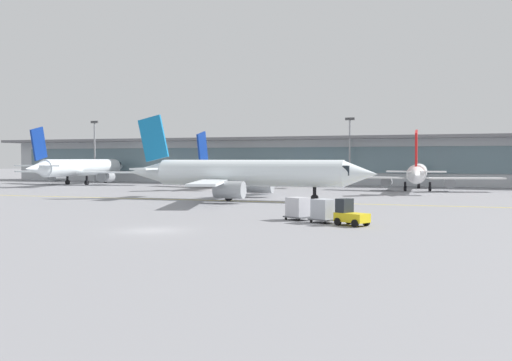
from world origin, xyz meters
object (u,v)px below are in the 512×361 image
at_px(gate_airplane_0, 81,168).
at_px(apron_light_mast_1, 350,148).
at_px(taxiing_regional_jet, 246,174).
at_px(cargo_dolly_trailing, 298,208).
at_px(baggage_tug, 350,214).
at_px(gate_airplane_1, 229,171).
at_px(apron_light_mast_0, 95,148).
at_px(cargo_dolly_lead, 324,210).
at_px(gate_airplane_2, 418,173).

relative_size(gate_airplane_0, apron_light_mast_1, 2.56).
height_order(gate_airplane_0, apron_light_mast_1, apron_light_mast_1).
bearing_deg(taxiing_regional_jet, cargo_dolly_trailing, -60.18).
bearing_deg(baggage_tug, apron_light_mast_1, 128.48).
relative_size(taxiing_regional_jet, baggage_tug, 11.29).
xyz_separation_m(baggage_tug, cargo_dolly_trailing, (-5.00, 2.48, 0.16)).
relative_size(gate_airplane_1, taxiing_regional_jet, 0.88).
distance_m(apron_light_mast_0, apron_light_mast_1, 56.05).
distance_m(baggage_tug, apron_light_mast_1, 67.98).
height_order(gate_airplane_1, apron_light_mast_1, apron_light_mast_1).
bearing_deg(cargo_dolly_lead, gate_airplane_2, 113.97).
distance_m(cargo_dolly_trailing, apron_light_mast_1, 64.65).
bearing_deg(gate_airplane_0, apron_light_mast_0, 18.60).
height_order(gate_airplane_2, taxiing_regional_jet, taxiing_regional_jet).
xyz_separation_m(gate_airplane_0, gate_airplane_1, (32.64, -0.07, -0.39)).
height_order(baggage_tug, cargo_dolly_lead, baggage_tug).
height_order(gate_airplane_1, cargo_dolly_trailing, gate_airplane_1).
xyz_separation_m(gate_airplane_1, baggage_tug, (33.52, -53.26, -2.02)).
distance_m(taxiing_regional_jet, apron_light_mast_1, 43.12).
xyz_separation_m(gate_airplane_0, gate_airplane_2, (65.97, -0.28, -0.48)).
bearing_deg(cargo_dolly_trailing, cargo_dolly_lead, -0.00).
bearing_deg(gate_airplane_0, gate_airplane_2, -93.49).
height_order(taxiing_regional_jet, apron_light_mast_1, apron_light_mast_1).
xyz_separation_m(cargo_dolly_trailing, apron_light_mast_1, (-9.17, 63.71, 6.13)).
bearing_deg(apron_light_mast_1, taxiing_regional_jet, -95.38).
height_order(gate_airplane_2, apron_light_mast_0, apron_light_mast_0).
relative_size(gate_airplane_0, apron_light_mast_0, 2.47).
height_order(baggage_tug, apron_light_mast_0, apron_light_mast_0).
bearing_deg(gate_airplane_0, gate_airplane_1, -93.36).
distance_m(gate_airplane_2, baggage_tug, 53.08).
height_order(cargo_dolly_trailing, apron_light_mast_0, apron_light_mast_0).
bearing_deg(apron_light_mast_0, taxiing_regional_jet, -37.46).
distance_m(gate_airplane_2, cargo_dolly_trailing, 50.82).
distance_m(gate_airplane_0, gate_airplane_1, 32.65).
bearing_deg(apron_light_mast_1, cargo_dolly_lead, -79.74).
xyz_separation_m(baggage_tug, apron_light_mast_1, (-14.16, 66.19, 6.29)).
distance_m(gate_airplane_1, gate_airplane_2, 33.33).
xyz_separation_m(gate_airplane_1, cargo_dolly_trailing, (28.53, -50.78, -1.86)).
bearing_deg(taxiing_regional_jet, apron_light_mast_0, 140.15).
height_order(taxiing_regional_jet, cargo_dolly_lead, taxiing_regional_jet).
height_order(baggage_tug, cargo_dolly_trailing, baggage_tug).
bearing_deg(baggage_tug, gate_airplane_2, 116.62).
xyz_separation_m(gate_airplane_0, apron_light_mast_1, (52.00, 12.86, 3.88)).
xyz_separation_m(taxiing_regional_jet, baggage_tug, (18.19, -23.43, -2.42)).
height_order(apron_light_mast_0, apron_light_mast_1, apron_light_mast_0).
height_order(gate_airplane_0, cargo_dolly_lead, gate_airplane_0).
xyz_separation_m(gate_airplane_0, baggage_tug, (66.16, -53.33, -2.41)).
relative_size(cargo_dolly_trailing, apron_light_mast_0, 0.19).
relative_size(cargo_dolly_lead, apron_light_mast_1, 0.20).
bearing_deg(cargo_dolly_trailing, gate_airplane_1, 145.73).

